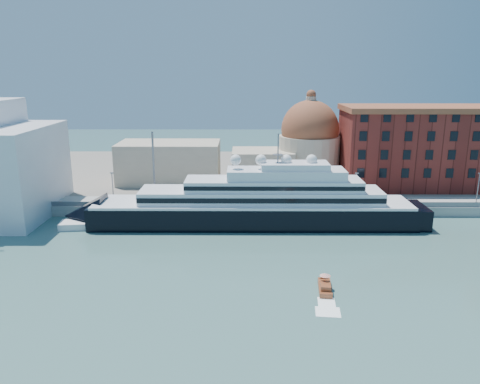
{
  "coord_description": "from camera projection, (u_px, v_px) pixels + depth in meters",
  "views": [
    {
      "loc": [
        2.1,
        -80.6,
        35.3
      ],
      "look_at": [
        1.52,
        18.0,
        9.24
      ],
      "focal_mm": 35.0,
      "sensor_mm": 36.0,
      "label": 1
    }
  ],
  "objects": [
    {
      "name": "land",
      "position": [
        237.0,
        173.0,
        159.21
      ],
      "size": [
        260.0,
        72.0,
        2.0
      ],
      "primitive_type": "cube",
      "color": "slate",
      "rests_on": "ground"
    },
    {
      "name": "service_barge",
      "position": [
        92.0,
        224.0,
        107.0
      ],
      "size": [
        13.81,
        5.92,
        3.02
      ],
      "rotation": [
        0.0,
        0.0,
        0.11
      ],
      "color": "white",
      "rests_on": "ground"
    },
    {
      "name": "church",
      "position": [
        257.0,
        153.0,
        139.93
      ],
      "size": [
        66.0,
        18.0,
        25.5
      ],
      "color": "beige",
      "rests_on": "land"
    },
    {
      "name": "water_taxi",
      "position": [
        325.0,
        287.0,
        76.58
      ],
      "size": [
        2.68,
        6.33,
        2.92
      ],
      "rotation": [
        0.0,
        0.0,
        -0.1
      ],
      "color": "brown",
      "rests_on": "ground"
    },
    {
      "name": "warehouse",
      "position": [
        417.0,
        146.0,
        133.41
      ],
      "size": [
        43.0,
        19.0,
        23.25
      ],
      "color": "maroon",
      "rests_on": "land"
    },
    {
      "name": "lamp_posts",
      "position": [
        183.0,
        175.0,
        115.71
      ],
      "size": [
        120.8,
        2.4,
        18.0
      ],
      "color": "slate",
      "rests_on": "quay"
    },
    {
      "name": "quay",
      "position": [
        234.0,
        206.0,
        119.51
      ],
      "size": [
        180.0,
        10.0,
        2.5
      ],
      "primitive_type": "cube",
      "color": "gray",
      "rests_on": "ground"
    },
    {
      "name": "ground",
      "position": [
        231.0,
        265.0,
        86.96
      ],
      "size": [
        400.0,
        400.0,
        0.0
      ],
      "primitive_type": "plane",
      "color": "#3B6663",
      "rests_on": "ground"
    },
    {
      "name": "quay_fence",
      "position": [
        234.0,
        204.0,
        114.68
      ],
      "size": [
        180.0,
        0.1,
        1.2
      ],
      "primitive_type": "cube",
      "color": "slate",
      "rests_on": "quay"
    },
    {
      "name": "superyacht",
      "position": [
        242.0,
        207.0,
        108.07
      ],
      "size": [
        83.72,
        11.61,
        25.02
      ],
      "color": "black",
      "rests_on": "ground"
    }
  ]
}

